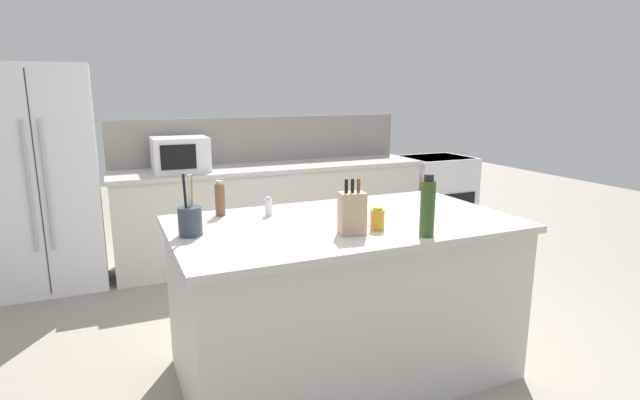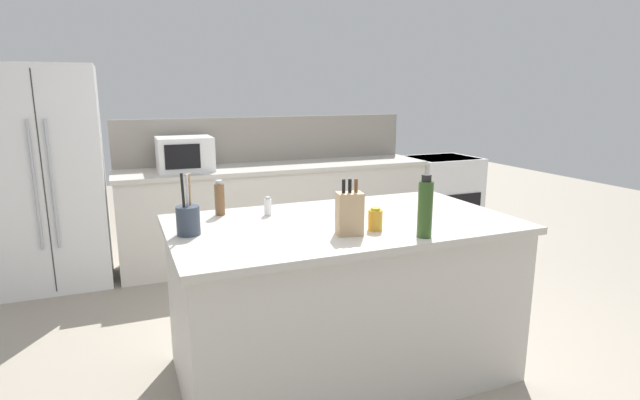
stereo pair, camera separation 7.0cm
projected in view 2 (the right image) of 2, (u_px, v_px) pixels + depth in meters
The scene contains 13 objects.
ground_plane at pixel (342, 369), 3.04m from camera, with size 14.00×14.00×0.00m, color gray.
back_counter_run at pixel (278, 211), 5.04m from camera, with size 3.09×0.66×0.94m.
wall_backsplash at pixel (268, 139), 5.18m from camera, with size 3.05×0.03×0.46m, color gray.
kitchen_island at pixel (342, 297), 2.94m from camera, with size 1.94×1.09×0.94m.
refrigerator at pixel (49, 178), 4.24m from camera, with size 0.87×0.75×1.88m.
range_oven at pixel (441, 196), 5.77m from camera, with size 0.76×0.65×0.92m.
microwave at pixel (185, 154), 4.58m from camera, with size 0.49×0.39×0.31m.
knife_block at pixel (349, 213), 2.55m from camera, with size 0.15×0.12×0.29m.
utensil_crock at pixel (188, 219), 2.55m from camera, with size 0.12×0.12×0.32m.
olive_oil_bottle at pixel (425, 208), 2.50m from camera, with size 0.08×0.08×0.32m.
pepper_grinder at pixel (220, 199), 2.95m from camera, with size 0.06×0.06×0.21m.
honey_jar at pixel (375, 220), 2.64m from camera, with size 0.08×0.08×0.12m.
salt_shaker at pixel (268, 207), 2.96m from camera, with size 0.04×0.04×0.11m.
Camera 2 is at (-1.16, -2.49, 1.67)m, focal length 28.00 mm.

